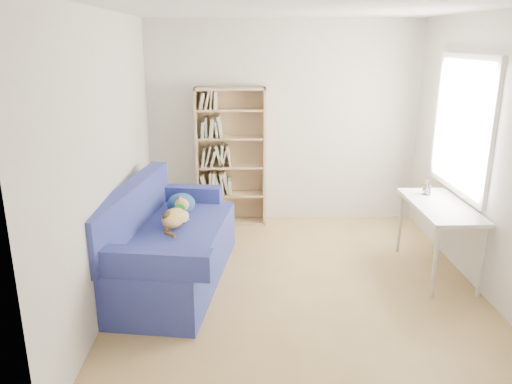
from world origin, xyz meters
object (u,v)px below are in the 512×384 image
bookshelf (231,163)px  desk (440,212)px  sofa (167,246)px  pen_cup (427,189)px

bookshelf → desk: 2.66m
sofa → pen_cup: 2.80m
sofa → desk: (2.76, 0.08, 0.30)m
sofa → bookshelf: bearing=77.9°
sofa → desk: sofa is taller
bookshelf → pen_cup: bearing=-30.0°
desk → pen_cup: 0.37m
pen_cup → sofa: bearing=-171.1°
bookshelf → desk: size_ratio=1.51×
sofa → desk: bearing=10.2°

